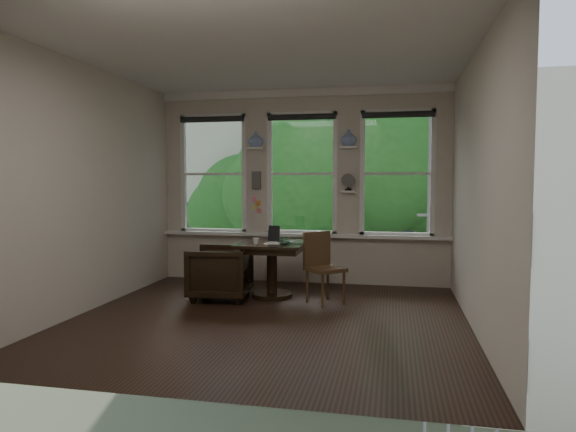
% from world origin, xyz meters
% --- Properties ---
extents(ground, '(4.50, 4.50, 0.00)m').
position_xyz_m(ground, '(0.00, 0.00, 0.00)').
color(ground, black).
rests_on(ground, ground).
extents(ceiling, '(4.50, 4.50, 0.00)m').
position_xyz_m(ceiling, '(0.00, 0.00, 3.00)').
color(ceiling, silver).
rests_on(ceiling, ground).
extents(wall_back, '(4.50, 0.00, 4.50)m').
position_xyz_m(wall_back, '(0.00, 2.25, 1.50)').
color(wall_back, beige).
rests_on(wall_back, ground).
extents(wall_front, '(4.50, 0.00, 4.50)m').
position_xyz_m(wall_front, '(0.00, -2.25, 1.50)').
color(wall_front, beige).
rests_on(wall_front, ground).
extents(wall_left, '(0.00, 4.50, 4.50)m').
position_xyz_m(wall_left, '(-2.25, 0.00, 1.50)').
color(wall_left, beige).
rests_on(wall_left, ground).
extents(wall_right, '(0.00, 4.50, 4.50)m').
position_xyz_m(wall_right, '(2.25, 0.00, 1.50)').
color(wall_right, beige).
rests_on(wall_right, ground).
extents(window_left, '(1.10, 0.12, 1.90)m').
position_xyz_m(window_left, '(-1.45, 2.25, 1.70)').
color(window_left, white).
rests_on(window_left, ground).
extents(window_center, '(1.10, 0.12, 1.90)m').
position_xyz_m(window_center, '(0.00, 2.25, 1.70)').
color(window_center, white).
rests_on(window_center, ground).
extents(window_right, '(1.10, 0.12, 1.90)m').
position_xyz_m(window_right, '(1.45, 2.25, 1.70)').
color(window_right, white).
rests_on(window_right, ground).
extents(shelf_left, '(0.26, 0.16, 0.03)m').
position_xyz_m(shelf_left, '(-0.72, 2.15, 2.10)').
color(shelf_left, white).
rests_on(shelf_left, ground).
extents(shelf_right, '(0.26, 0.16, 0.03)m').
position_xyz_m(shelf_right, '(0.72, 2.15, 2.10)').
color(shelf_right, white).
rests_on(shelf_right, ground).
extents(intercom, '(0.14, 0.06, 0.28)m').
position_xyz_m(intercom, '(-0.72, 2.18, 1.60)').
color(intercom, '#59544F').
rests_on(intercom, ground).
extents(sticky_notes, '(0.16, 0.01, 0.24)m').
position_xyz_m(sticky_notes, '(-0.72, 2.19, 1.25)').
color(sticky_notes, pink).
rests_on(sticky_notes, ground).
extents(desk_fan, '(0.20, 0.20, 0.24)m').
position_xyz_m(desk_fan, '(0.72, 2.13, 1.53)').
color(desk_fan, '#59544F').
rests_on(desk_fan, ground).
extents(vase_left, '(0.24, 0.24, 0.25)m').
position_xyz_m(vase_left, '(-0.72, 2.15, 2.24)').
color(vase_left, silver).
rests_on(vase_left, shelf_left).
extents(vase_right, '(0.24, 0.24, 0.25)m').
position_xyz_m(vase_right, '(0.72, 2.15, 2.24)').
color(vase_right, silver).
rests_on(vase_right, shelf_right).
extents(table, '(0.90, 0.90, 0.75)m').
position_xyz_m(table, '(-0.22, 1.10, 0.38)').
color(table, black).
rests_on(table, ground).
extents(armchair_left, '(0.86, 0.84, 0.72)m').
position_xyz_m(armchair_left, '(-0.88, 0.84, 0.36)').
color(armchair_left, black).
rests_on(armchair_left, ground).
extents(cushion_red, '(0.45, 0.45, 0.06)m').
position_xyz_m(cushion_red, '(-0.88, 0.84, 0.45)').
color(cushion_red, maroon).
rests_on(cushion_red, armchair_left).
extents(side_chair_right, '(0.59, 0.59, 0.92)m').
position_xyz_m(side_chair_right, '(0.55, 0.86, 0.46)').
color(side_chair_right, '#3F2916').
rests_on(side_chair_right, ground).
extents(laptop, '(0.37, 0.24, 0.03)m').
position_xyz_m(laptop, '(0.07, 0.98, 0.76)').
color(laptop, black).
rests_on(laptop, table).
extents(mug, '(0.12, 0.12, 0.08)m').
position_xyz_m(mug, '(-0.39, 0.90, 0.79)').
color(mug, white).
rests_on(mug, table).
extents(drinking_glass, '(0.13, 0.13, 0.10)m').
position_xyz_m(drinking_glass, '(0.01, 0.89, 0.80)').
color(drinking_glass, white).
rests_on(drinking_glass, table).
extents(tablet, '(0.16, 0.08, 0.22)m').
position_xyz_m(tablet, '(-0.22, 1.25, 0.86)').
color(tablet, black).
rests_on(tablet, table).
extents(papers, '(0.24, 0.31, 0.00)m').
position_xyz_m(papers, '(-0.18, 1.09, 0.75)').
color(papers, silver).
rests_on(papers, table).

